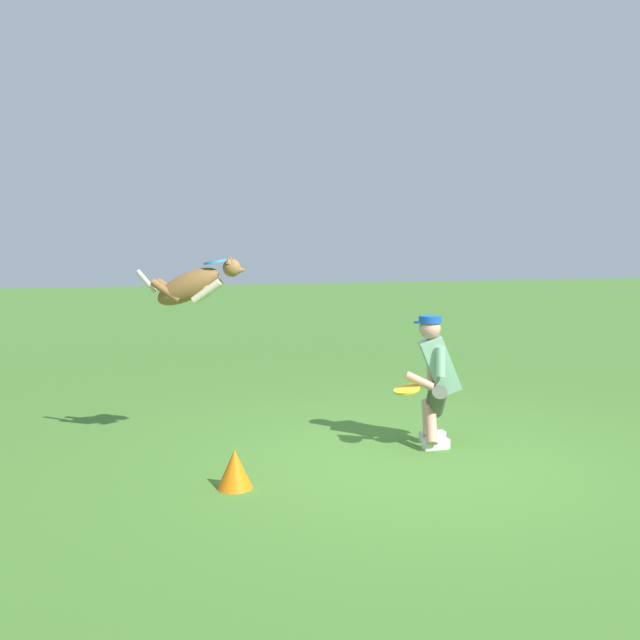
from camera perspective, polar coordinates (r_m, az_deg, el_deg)
ground_plane at (r=6.54m, az=7.54°, el=-11.53°), size 60.00×60.00×0.00m
person at (r=6.97m, az=9.47°, el=-4.56°), size 0.68×0.65×1.29m
dog at (r=6.73m, az=-10.35°, el=2.83°), size 1.02×0.49×0.54m
frisbee_flying at (r=6.68m, az=-8.59°, el=4.74°), size 0.30×0.30×0.07m
frisbee_held at (r=6.72m, az=7.13°, el=-5.67°), size 0.36×0.36×0.09m
training_cone at (r=5.84m, az=-7.01°, el=-12.03°), size 0.29×0.29×0.32m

